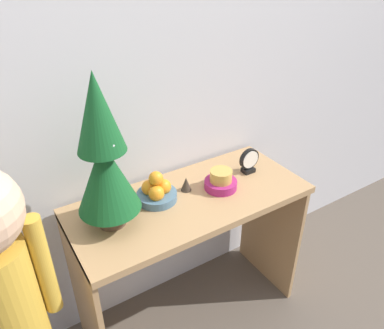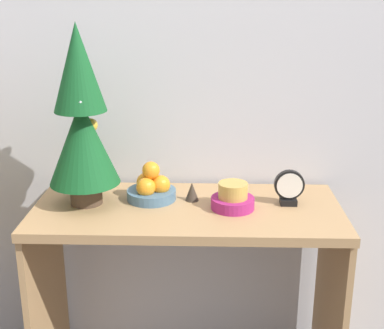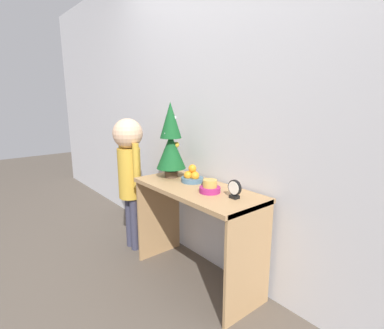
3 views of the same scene
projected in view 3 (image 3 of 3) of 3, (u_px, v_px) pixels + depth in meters
The scene contains 9 objects.
ground_plane at pixel (172, 290), 2.10m from camera, with size 12.00×12.00×0.00m, color brown.
back_wall at pixel (225, 108), 2.13m from camera, with size 7.00×0.05×2.50m, color silver.
console_table at pixel (196, 211), 2.12m from camera, with size 0.99×0.44×0.71m.
mini_tree at pixel (171, 141), 2.28m from camera, with size 0.23×0.23×0.58m.
fruit_bowl at pixel (192, 176), 2.20m from camera, with size 0.16×0.16×0.13m.
singing_bowl at pixel (210, 187), 1.96m from camera, with size 0.14×0.14×0.09m.
desk_clock at pixel (234, 189), 1.84m from camera, with size 0.10×0.04×0.12m.
figurine at pixel (204, 182), 2.10m from camera, with size 0.05×0.05×0.06m.
child_figure at pixel (129, 163), 2.53m from camera, with size 0.30×0.25×1.15m.
Camera 3 is at (1.52, -1.07, 1.32)m, focal length 28.00 mm.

